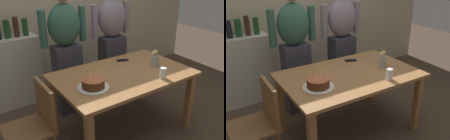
# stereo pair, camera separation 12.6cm
# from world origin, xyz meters

# --- Properties ---
(ground_plane) EXTENTS (10.00, 10.00, 0.00)m
(ground_plane) POSITION_xyz_m (0.00, 0.00, 0.00)
(ground_plane) COLOR #47382B
(back_wall) EXTENTS (5.20, 0.10, 2.60)m
(back_wall) POSITION_xyz_m (0.00, 1.55, 1.30)
(back_wall) COLOR tan
(back_wall) RESTS_ON ground_plane
(dining_table) EXTENTS (1.50, 0.96, 0.74)m
(dining_table) POSITION_xyz_m (0.00, 0.00, 0.64)
(dining_table) COLOR olive
(dining_table) RESTS_ON ground_plane
(birthday_cake) EXTENTS (0.31, 0.31, 0.18)m
(birthday_cake) POSITION_xyz_m (-0.45, -0.11, 0.79)
(birthday_cake) COLOR white
(birthday_cake) RESTS_ON dining_table
(water_glass_near) EXTENTS (0.07, 0.07, 0.12)m
(water_glass_near) POSITION_xyz_m (0.26, -0.34, 0.80)
(water_glass_near) COLOR silver
(water_glass_near) RESTS_ON dining_table
(cell_phone) EXTENTS (0.16, 0.11, 0.01)m
(cell_phone) POSITION_xyz_m (0.23, 0.31, 0.74)
(cell_phone) COLOR black
(cell_phone) RESTS_ON dining_table
(flower_vase) EXTENTS (0.09, 0.09, 0.20)m
(flower_vase) POSITION_xyz_m (0.44, -0.04, 0.83)
(flower_vase) COLOR #999E93
(flower_vase) RESTS_ON dining_table
(person_man_bearded) EXTENTS (0.61, 0.27, 1.66)m
(person_man_bearded) POSITION_xyz_m (-0.32, 0.76, 0.87)
(person_man_bearded) COLOR #33333D
(person_man_bearded) RESTS_ON ground_plane
(person_woman_cardigan) EXTENTS (0.61, 0.27, 1.66)m
(person_woman_cardigan) POSITION_xyz_m (0.39, 0.76, 0.87)
(person_woman_cardigan) COLOR #33333D
(person_woman_cardigan) RESTS_ON ground_plane
(dining_chair) EXTENTS (0.42, 0.42, 0.87)m
(dining_chair) POSITION_xyz_m (-1.01, -0.02, 0.52)
(dining_chair) COLOR brown
(dining_chair) RESTS_ON ground_plane
(shelf_cabinet) EXTENTS (0.82, 0.30, 1.26)m
(shelf_cabinet) POSITION_xyz_m (-0.91, 1.33, 0.50)
(shelf_cabinet) COLOR beige
(shelf_cabinet) RESTS_ON ground_plane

